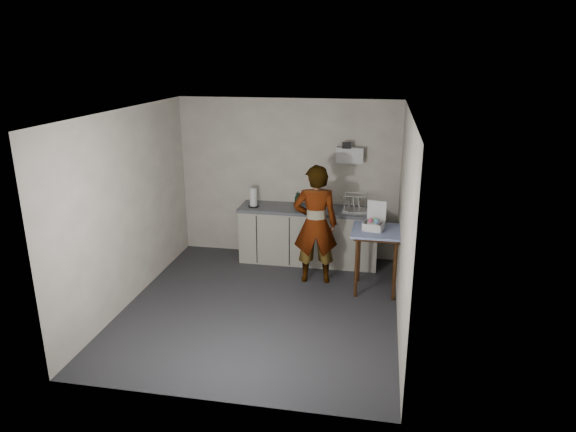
% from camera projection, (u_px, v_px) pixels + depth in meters
% --- Properties ---
extents(ground, '(4.00, 4.00, 0.00)m').
position_uv_depth(ground, '(261.00, 307.00, 6.92)').
color(ground, '#27272C').
rests_on(ground, ground).
extents(wall_back, '(3.60, 0.02, 2.60)m').
position_uv_depth(wall_back, '(288.00, 179.00, 8.39)').
color(wall_back, '#B4AC9C').
rests_on(wall_back, ground).
extents(wall_right, '(0.02, 4.00, 2.60)m').
position_uv_depth(wall_right, '(403.00, 223.00, 6.22)').
color(wall_right, '#B4AC9C').
rests_on(wall_right, ground).
extents(wall_left, '(0.02, 4.00, 2.60)m').
position_uv_depth(wall_left, '(129.00, 208.00, 6.84)').
color(wall_left, '#B4AC9C').
rests_on(wall_left, ground).
extents(ceiling, '(3.60, 4.00, 0.01)m').
position_uv_depth(ceiling, '(258.00, 112.00, 6.13)').
color(ceiling, silver).
rests_on(ceiling, wall_back).
extents(kitchen_counter, '(2.24, 0.62, 0.91)m').
position_uv_depth(kitchen_counter, '(309.00, 237.00, 8.32)').
color(kitchen_counter, black).
rests_on(kitchen_counter, ground).
extents(wall_shelf, '(0.42, 0.18, 0.37)m').
position_uv_depth(wall_shelf, '(350.00, 155.00, 8.02)').
color(wall_shelf, white).
rests_on(wall_shelf, ground).
extents(side_table, '(0.72, 0.72, 0.92)m').
position_uv_depth(side_table, '(377.00, 238.00, 7.17)').
color(side_table, '#3D1D0E').
rests_on(side_table, ground).
extents(standing_man, '(0.70, 0.52, 1.78)m').
position_uv_depth(standing_man, '(315.00, 224.00, 7.46)').
color(standing_man, '#B2A593').
rests_on(standing_man, ground).
extents(soap_bottle, '(0.11, 0.11, 0.28)m').
position_uv_depth(soap_bottle, '(298.00, 200.00, 8.09)').
color(soap_bottle, black).
rests_on(soap_bottle, kitchen_counter).
extents(soda_can, '(0.06, 0.06, 0.12)m').
position_uv_depth(soda_can, '(313.00, 205.00, 8.14)').
color(soda_can, red).
rests_on(soda_can, kitchen_counter).
extents(dark_bottle, '(0.07, 0.07, 0.23)m').
position_uv_depth(dark_bottle, '(298.00, 200.00, 8.19)').
color(dark_bottle, black).
rests_on(dark_bottle, kitchen_counter).
extents(paper_towel, '(0.17, 0.17, 0.31)m').
position_uv_depth(paper_towel, '(253.00, 198.00, 8.21)').
color(paper_towel, black).
rests_on(paper_towel, kitchen_counter).
extents(dish_rack, '(0.38, 0.28, 0.27)m').
position_uv_depth(dish_rack, '(355.00, 207.00, 8.03)').
color(dish_rack, white).
rests_on(dish_rack, kitchen_counter).
extents(bakery_box, '(0.32, 0.33, 0.38)m').
position_uv_depth(bakery_box, '(374.00, 223.00, 7.15)').
color(bakery_box, white).
rests_on(bakery_box, side_table).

